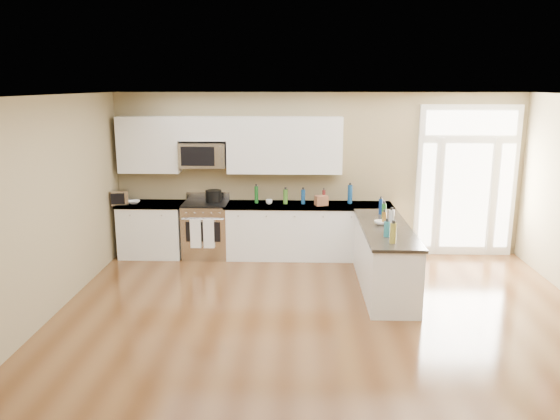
% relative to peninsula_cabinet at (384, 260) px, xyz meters
% --- Properties ---
extents(ground, '(8.00, 8.00, 0.00)m').
position_rel_peninsula_cabinet_xyz_m(ground, '(-0.93, -2.24, -0.43)').
color(ground, '#573318').
extents(room_shell, '(8.00, 8.00, 8.00)m').
position_rel_peninsula_cabinet_xyz_m(room_shell, '(-0.93, -2.24, 1.27)').
color(room_shell, '#95845E').
rests_on(room_shell, ground).
extents(back_cabinet_left, '(1.10, 0.66, 0.94)m').
position_rel_peninsula_cabinet_xyz_m(back_cabinet_left, '(-3.80, 1.45, 0.00)').
color(back_cabinet_left, white).
rests_on(back_cabinet_left, ground).
extents(back_cabinet_right, '(2.85, 0.66, 0.94)m').
position_rel_peninsula_cabinet_xyz_m(back_cabinet_right, '(-1.08, 1.45, 0.00)').
color(back_cabinet_right, white).
rests_on(back_cabinet_right, ground).
extents(peninsula_cabinet, '(0.69, 2.32, 0.94)m').
position_rel_peninsula_cabinet_xyz_m(peninsula_cabinet, '(0.00, 0.00, 0.00)').
color(peninsula_cabinet, white).
rests_on(peninsula_cabinet, ground).
extents(upper_cabinet_left, '(1.04, 0.33, 0.95)m').
position_rel_peninsula_cabinet_xyz_m(upper_cabinet_left, '(-3.81, 1.59, 1.49)').
color(upper_cabinet_left, white).
rests_on(upper_cabinet_left, room_shell).
extents(upper_cabinet_right, '(1.94, 0.33, 0.95)m').
position_rel_peninsula_cabinet_xyz_m(upper_cabinet_right, '(-1.50, 1.59, 1.49)').
color(upper_cabinet_right, white).
rests_on(upper_cabinet_right, room_shell).
extents(upper_cabinet_short, '(0.82, 0.33, 0.40)m').
position_rel_peninsula_cabinet_xyz_m(upper_cabinet_short, '(-2.88, 1.59, 1.77)').
color(upper_cabinet_short, white).
rests_on(upper_cabinet_short, room_shell).
extents(microwave, '(0.78, 0.41, 0.42)m').
position_rel_peninsula_cabinet_xyz_m(microwave, '(-2.88, 1.56, 1.33)').
color(microwave, silver).
rests_on(microwave, room_shell).
extents(entry_door, '(1.70, 0.10, 2.60)m').
position_rel_peninsula_cabinet_xyz_m(entry_door, '(1.62, 1.71, 0.87)').
color(entry_door, white).
rests_on(entry_door, ground).
extents(kitchen_range, '(0.76, 0.68, 1.08)m').
position_rel_peninsula_cabinet_xyz_m(kitchen_range, '(-2.85, 1.45, 0.05)').
color(kitchen_range, silver).
rests_on(kitchen_range, ground).
extents(stockpot, '(0.31, 0.31, 0.21)m').
position_rel_peninsula_cabinet_xyz_m(stockpot, '(-2.72, 1.56, 0.62)').
color(stockpot, black).
rests_on(stockpot, kitchen_range).
extents(toaster_oven, '(0.33, 0.28, 0.25)m').
position_rel_peninsula_cabinet_xyz_m(toaster_oven, '(-4.28, 1.32, 0.63)').
color(toaster_oven, silver).
rests_on(toaster_oven, back_cabinet_left).
extents(cardboard_box, '(0.24, 0.21, 0.17)m').
position_rel_peninsula_cabinet_xyz_m(cardboard_box, '(-0.87, 1.36, 0.59)').
color(cardboard_box, brown).
rests_on(cardboard_box, back_cabinet_right).
extents(bowl_left, '(0.26, 0.26, 0.05)m').
position_rel_peninsula_cabinet_xyz_m(bowl_left, '(-4.06, 1.39, 0.53)').
color(bowl_left, white).
rests_on(bowl_left, back_cabinet_left).
extents(bowl_peninsula, '(0.21, 0.21, 0.06)m').
position_rel_peninsula_cabinet_xyz_m(bowl_peninsula, '(-0.06, 0.10, 0.53)').
color(bowl_peninsula, white).
rests_on(bowl_peninsula, peninsula_cabinet).
extents(cup_counter, '(0.12, 0.12, 0.08)m').
position_rel_peninsula_cabinet_xyz_m(cup_counter, '(-1.75, 1.42, 0.55)').
color(cup_counter, white).
rests_on(cup_counter, back_cabinet_right).
extents(counter_bottles, '(2.09, 2.46, 0.32)m').
position_rel_peninsula_cabinet_xyz_m(counter_bottles, '(-0.51, 0.61, 0.63)').
color(counter_bottles, '#19591E').
rests_on(counter_bottles, back_cabinet_right).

